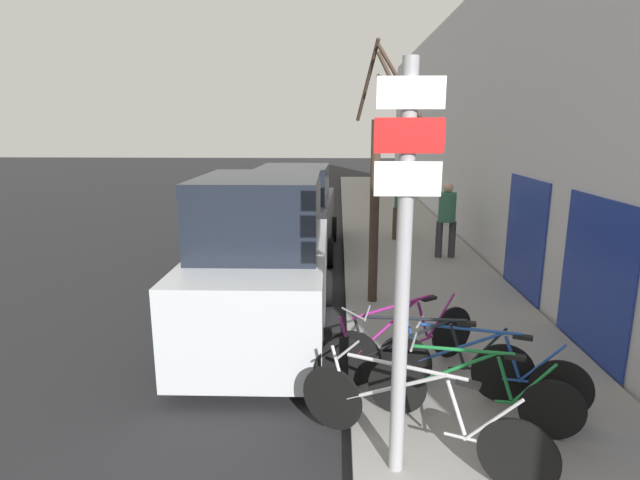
% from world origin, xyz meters
% --- Properties ---
extents(ground_plane, '(80.00, 80.00, 0.00)m').
position_xyz_m(ground_plane, '(0.00, 11.20, 0.00)').
color(ground_plane, black).
extents(sidewalk_curb, '(3.20, 32.00, 0.15)m').
position_xyz_m(sidewalk_curb, '(2.60, 14.00, 0.07)').
color(sidewalk_curb, gray).
rests_on(sidewalk_curb, ground).
extents(building_facade, '(0.23, 32.00, 6.50)m').
position_xyz_m(building_facade, '(4.35, 13.93, 3.23)').
color(building_facade, '#BCBCC1').
rests_on(building_facade, ground).
extents(signpost, '(0.53, 0.15, 3.50)m').
position_xyz_m(signpost, '(1.38, 3.36, 2.04)').
color(signpost, '#939399').
rests_on(signpost, sidewalk_curb).
extents(bicycle_0, '(2.15, 1.20, 0.92)m').
position_xyz_m(bicycle_0, '(1.57, 3.53, 0.54)').
color(bicycle_0, black).
rests_on(bicycle_0, sidewalk_curb).
extents(bicycle_1, '(2.05, 0.67, 0.85)m').
position_xyz_m(bicycle_1, '(2.21, 4.06, 0.52)').
color(bicycle_1, black).
rests_on(bicycle_1, sidewalk_curb).
extents(bicycle_2, '(2.16, 0.84, 0.88)m').
position_xyz_m(bicycle_2, '(2.41, 4.53, 0.53)').
color(bicycle_2, black).
rests_on(bicycle_2, sidewalk_curb).
extents(bicycle_3, '(2.33, 0.57, 0.94)m').
position_xyz_m(bicycle_3, '(1.85, 4.68, 0.55)').
color(bicycle_3, black).
rests_on(bicycle_3, sidewalk_curb).
extents(bicycle_4, '(2.07, 1.40, 0.94)m').
position_xyz_m(bicycle_4, '(1.62, 5.14, 0.55)').
color(bicycle_4, black).
rests_on(bicycle_4, sidewalk_curb).
extents(parked_car_0, '(2.12, 4.27, 2.46)m').
position_xyz_m(parked_car_0, '(-0.27, 6.56, 1.10)').
color(parked_car_0, '#B2B7BC').
rests_on(parked_car_0, ground).
extents(parked_car_1, '(2.12, 4.42, 2.20)m').
position_xyz_m(parked_car_1, '(-0.24, 11.78, 1.01)').
color(parked_car_1, black).
rests_on(parked_car_1, ground).
extents(pedestrian_near, '(0.47, 0.40, 1.79)m').
position_xyz_m(pedestrian_near, '(2.55, 12.70, 1.18)').
color(pedestrian_near, '#4C3D2D').
rests_on(pedestrian_near, sidewalk_curb).
extents(pedestrian_far, '(0.46, 0.39, 1.75)m').
position_xyz_m(pedestrian_far, '(3.36, 10.85, 1.16)').
color(pedestrian_far, '#333338').
rests_on(pedestrian_far, sidewalk_curb).
extents(street_tree, '(1.15, 1.24, 4.36)m').
position_xyz_m(street_tree, '(1.50, 7.82, 2.14)').
color(street_tree, '#3D2D23').
rests_on(street_tree, sidewalk_curb).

